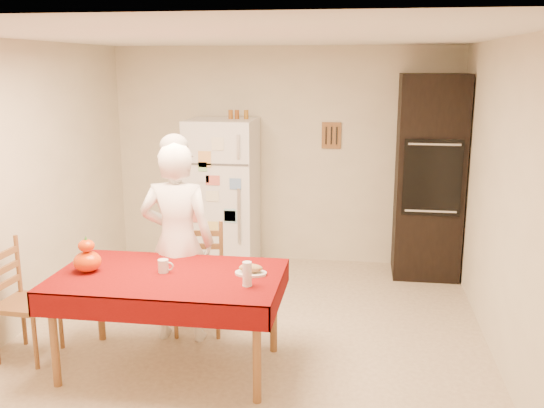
% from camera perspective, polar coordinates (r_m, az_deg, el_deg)
% --- Properties ---
extents(floor, '(4.50, 4.50, 0.00)m').
position_cam_1_polar(floor, '(5.31, -2.18, -12.59)').
color(floor, tan).
rests_on(floor, ground).
extents(room_shell, '(4.02, 4.52, 2.51)m').
position_cam_1_polar(room_shell, '(4.84, -2.33, 5.03)').
color(room_shell, beige).
rests_on(room_shell, ground).
extents(refrigerator, '(0.75, 0.74, 1.70)m').
position_cam_1_polar(refrigerator, '(6.91, -4.65, 0.93)').
color(refrigerator, white).
rests_on(refrigerator, floor).
extents(oven_cabinet, '(0.70, 0.62, 2.20)m').
position_cam_1_polar(oven_cabinet, '(6.77, 14.56, 2.45)').
color(oven_cabinet, black).
rests_on(oven_cabinet, floor).
extents(dining_table, '(1.70, 1.00, 0.76)m').
position_cam_1_polar(dining_table, '(4.64, -9.71, -7.34)').
color(dining_table, brown).
rests_on(dining_table, floor).
extents(chair_far, '(0.46, 0.45, 0.95)m').
position_cam_1_polar(chair_far, '(5.38, -6.80, -6.46)').
color(chair_far, brown).
rests_on(chair_far, floor).
extents(chair_left, '(0.42, 0.44, 0.95)m').
position_cam_1_polar(chair_left, '(5.23, -22.74, -7.99)').
color(chair_left, brown).
rests_on(chair_left, floor).
extents(seated_woman, '(0.63, 0.43, 1.70)m').
position_cam_1_polar(seated_woman, '(5.10, -8.88, -3.60)').
color(seated_woman, white).
rests_on(seated_woman, floor).
extents(coffee_mug, '(0.08, 0.08, 0.10)m').
position_cam_1_polar(coffee_mug, '(4.65, -10.20, -5.77)').
color(coffee_mug, silver).
rests_on(coffee_mug, dining_table).
extents(pumpkin_lower, '(0.21, 0.21, 0.16)m').
position_cam_1_polar(pumpkin_lower, '(4.80, -16.98, -5.20)').
color(pumpkin_lower, '#CD4004').
rests_on(pumpkin_lower, dining_table).
extents(pumpkin_upper, '(0.12, 0.12, 0.09)m').
position_cam_1_polar(pumpkin_upper, '(4.76, -17.08, -3.77)').
color(pumpkin_upper, '#CF3D04').
rests_on(pumpkin_upper, pumpkin_lower).
extents(wine_glass, '(0.07, 0.07, 0.18)m').
position_cam_1_polar(wine_glass, '(4.30, -2.35, -6.59)').
color(wine_glass, white).
rests_on(wine_glass, dining_table).
extents(bread_plate, '(0.24, 0.24, 0.02)m').
position_cam_1_polar(bread_plate, '(4.55, -2.01, -6.53)').
color(bread_plate, white).
rests_on(bread_plate, dining_table).
extents(bread_loaf, '(0.18, 0.10, 0.06)m').
position_cam_1_polar(bread_loaf, '(4.54, -2.01, -6.05)').
color(bread_loaf, tan).
rests_on(bread_loaf, bread_plate).
extents(spice_jar_left, '(0.05, 0.05, 0.10)m').
position_cam_1_polar(spice_jar_left, '(6.81, -3.91, 8.41)').
color(spice_jar_left, '#96541B').
rests_on(spice_jar_left, refrigerator).
extents(spice_jar_mid, '(0.05, 0.05, 0.10)m').
position_cam_1_polar(spice_jar_mid, '(6.80, -3.32, 8.41)').
color(spice_jar_mid, brown).
rests_on(spice_jar_mid, refrigerator).
extents(spice_jar_right, '(0.05, 0.05, 0.10)m').
position_cam_1_polar(spice_jar_right, '(6.78, -2.44, 8.41)').
color(spice_jar_right, '#925F1A').
rests_on(spice_jar_right, refrigerator).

